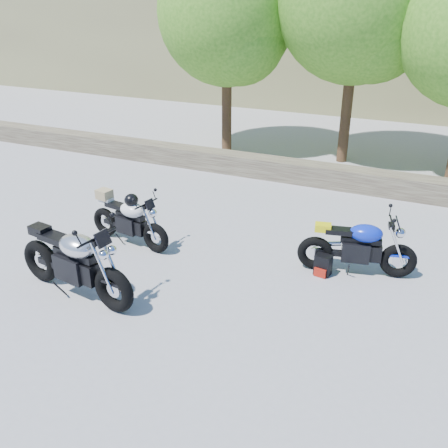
{
  "coord_description": "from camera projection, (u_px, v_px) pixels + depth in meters",
  "views": [
    {
      "loc": [
        3.27,
        -5.83,
        4.23
      ],
      "look_at": [
        0.2,
        1.0,
        0.75
      ],
      "focal_mm": 40.0,
      "sensor_mm": 36.0,
      "label": 1
    }
  ],
  "objects": [
    {
      "name": "blue_bike",
      "position": [
        358.0,
        247.0,
        8.1
      ],
      "size": [
        1.91,
        0.68,
        0.96
      ],
      "rotation": [
        0.0,
        0.0,
        0.22
      ],
      "color": "black",
      "rests_on": "ground"
    },
    {
      "name": "white_bike",
      "position": [
        128.0,
        219.0,
        9.07
      ],
      "size": [
        1.81,
        0.58,
        1.0
      ],
      "rotation": [
        0.0,
        0.0,
        -0.16
      ],
      "color": "black",
      "rests_on": "ground"
    },
    {
      "name": "tree_decid_mid",
      "position": [
        362.0,
        1.0,
        12.02
      ],
      "size": [
        4.08,
        4.08,
        6.24
      ],
      "color": "#382314",
      "rests_on": "ground"
    },
    {
      "name": "backpack",
      "position": [
        323.0,
        265.0,
        8.17
      ],
      "size": [
        0.29,
        0.26,
        0.35
      ],
      "rotation": [
        0.0,
        0.0,
        -0.15
      ],
      "color": "black",
      "rests_on": "ground"
    },
    {
      "name": "silver_bike",
      "position": [
        75.0,
        263.0,
        7.45
      ],
      "size": [
        2.29,
        0.72,
        1.15
      ],
      "rotation": [
        0.0,
        0.0,
        -0.15
      ],
      "color": "black",
      "rests_on": "ground"
    },
    {
      "name": "stone_wall",
      "position": [
        291.0,
        171.0,
        12.26
      ],
      "size": [
        22.0,
        0.55,
        0.5
      ],
      "primitive_type": "cube",
      "color": "#46392E",
      "rests_on": "ground"
    },
    {
      "name": "tree_decid_left",
      "position": [
        230.0,
        18.0,
        13.08
      ],
      "size": [
        3.67,
        3.67,
        5.62
      ],
      "color": "#382314",
      "rests_on": "ground"
    },
    {
      "name": "ground",
      "position": [
        186.0,
        290.0,
        7.82
      ],
      "size": [
        90.0,
        90.0,
        0.0
      ],
      "primitive_type": "plane",
      "color": "gray",
      "rests_on": "ground"
    }
  ]
}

